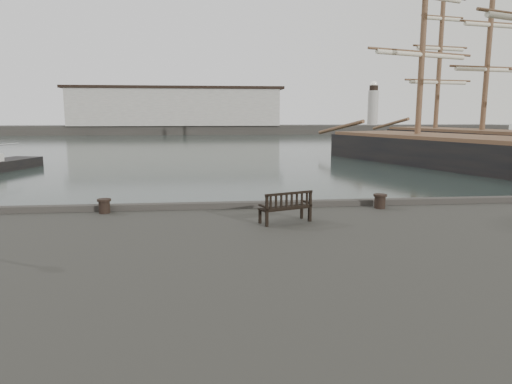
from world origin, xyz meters
TOP-DOWN VIEW (x-y plane):
  - ground at (0.00, 0.00)m, footprint 400.00×400.00m
  - breakwater at (-4.56, 92.00)m, footprint 140.00×9.50m
  - bench at (0.86, -2.22)m, footprint 1.49×0.95m
  - bollard_left at (-4.16, -0.50)m, footprint 0.53×0.53m
  - bollard_right at (4.04, -0.67)m, footprint 0.44×0.44m
  - tall_ship_far at (29.51, 34.64)m, footprint 11.20×29.00m

SIDE VIEW (x-z plane):
  - ground at x=0.00m, z-range 0.00..0.00m
  - tall_ship_far at x=29.51m, z-range -11.35..12.96m
  - bollard_left at x=-4.16m, z-range 1.56..1.98m
  - bollard_right at x=4.04m, z-range 1.56..1.99m
  - bench at x=0.86m, z-range 1.41..2.22m
  - breakwater at x=-4.56m, z-range -1.80..10.40m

